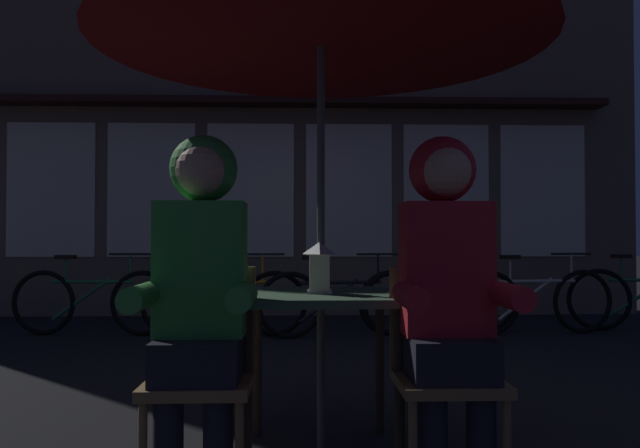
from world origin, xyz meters
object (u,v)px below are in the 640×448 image
Objects in this scene: chair_right at (444,363)px; bicycle_nearest at (92,301)px; patio_umbrella at (321,6)px; chair_left at (202,365)px; cafe_table at (321,315)px; bicycle_third at (340,302)px; lantern at (319,266)px; bicycle_second at (223,302)px; bicycle_fourth at (441,300)px; person_left_hooded at (200,275)px; person_right_hooded at (447,274)px; bicycle_fifth at (536,301)px.

bicycle_nearest is (-2.69, 3.92, -0.14)m from chair_right.
patio_umbrella reaches higher than chair_left.
bicycle_third is at bearing 84.80° from cafe_table.
patio_umbrella is 1.20m from lantern.
bicycle_second is 1.01× the size of bicycle_fourth.
lantern is 0.14× the size of bicycle_third.
cafe_table is 0.44× the size of bicycle_fourth.
person_left_hooded is 1.00× the size of person_right_hooded.
bicycle_second is at bearing 95.71° from person_left_hooded.
patio_umbrella is at bearing 41.57° from person_left_hooded.
bicycle_fourth is (1.35, 3.53, -0.29)m from cafe_table.
person_right_hooded is at bearing -41.57° from cafe_table.
bicycle_fifth is at bearing 64.31° from chair_right.
bicycle_third is (2.51, -0.18, 0.00)m from bicycle_nearest.
person_left_hooded is (-0.00, -0.06, 0.36)m from chair_left.
lantern is 0.14× the size of bicycle_second.
chair_right reaches higher than bicycle_nearest.
chair_left is 1.00× the size of chair_right.
patio_umbrella reaches higher than bicycle_second.
chair_left is (-0.48, -0.37, -1.57)m from patio_umbrella.
patio_umbrella reaches higher than bicycle_fifth.
chair_left is at bearing 90.00° from person_left_hooded.
bicycle_nearest is at bearing 121.88° from cafe_table.
bicycle_nearest is 3.56m from bicycle_fourth.
bicycle_third and bicycle_fifth have the same top height.
cafe_table is at bearing -58.12° from bicycle_nearest.
chair_left reaches higher than bicycle_second.
patio_umbrella is 1.65× the size of person_left_hooded.
bicycle_second is at bearing 103.90° from lantern.
cafe_table is 1.42m from patio_umbrella.
bicycle_nearest is (-2.21, 3.55, -1.71)m from patio_umbrella.
bicycle_fourth is (1.83, 3.90, -0.14)m from chair_left.
cafe_table is 0.44× the size of bicycle_nearest.
person_right_hooded is at bearing -3.39° from chair_left.
patio_umbrella reaches higher than lantern.
bicycle_second is at bearing -177.85° from bicycle_fourth.
patio_umbrella reaches higher than bicycle_nearest.
chair_left is 3.84m from bicycle_second.
chair_right is (0.96, 0.00, 0.00)m from chair_left.
cafe_table is at bearing 72.51° from lantern.
bicycle_nearest is (-1.73, 3.97, -0.50)m from person_left_hooded.
person_left_hooded is at bearing -125.78° from bicycle_fifth.
chair_left is 0.96m from chair_right.
bicycle_second is 3.19m from bicycle_fifth.
chair_left reaches higher than bicycle_fourth.
chair_right is at bearing -37.55° from cafe_table.
chair_right is 4.26m from bicycle_fifth.
bicycle_fourth is (0.87, 3.96, -0.50)m from person_right_hooded.
cafe_table is 0.67m from person_right_hooded.
person_left_hooded is 3.93m from bicycle_second.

